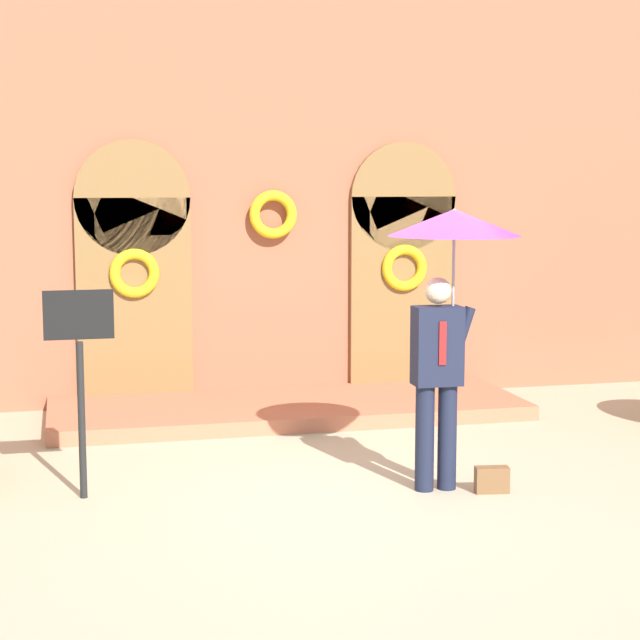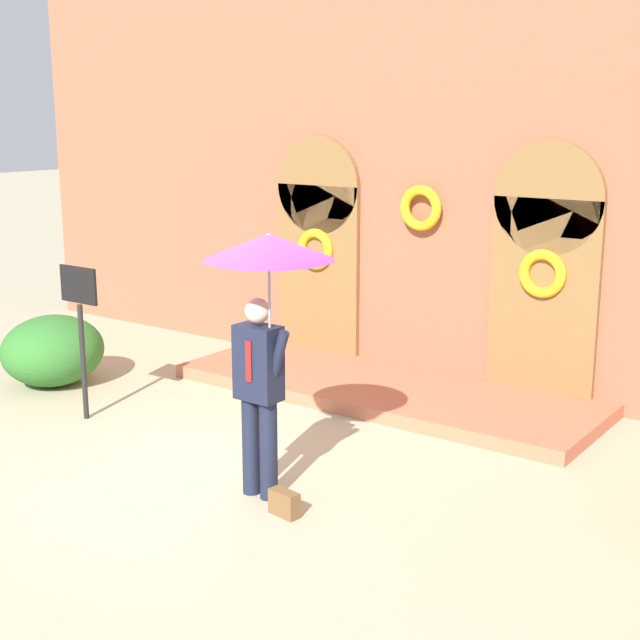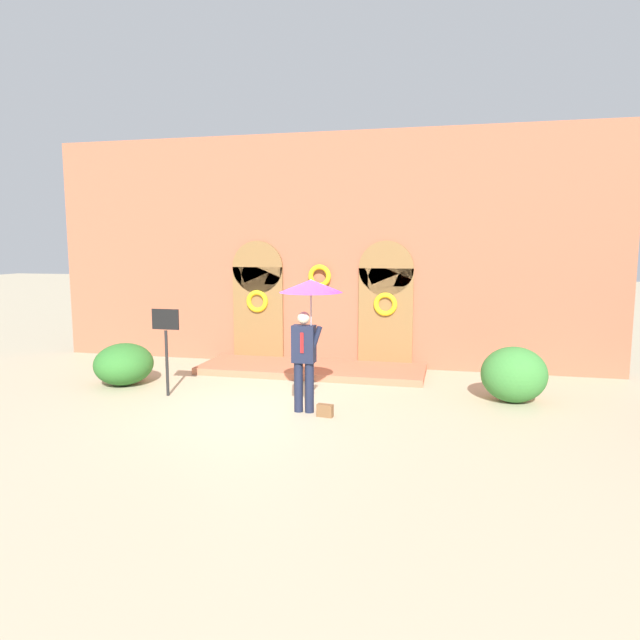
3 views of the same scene
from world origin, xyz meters
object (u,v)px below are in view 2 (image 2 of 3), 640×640
(person_with_umbrella, at_px, (266,286))
(handbag, at_px, (284,503))
(shrub_left, at_px, (53,350))
(sign_post, at_px, (80,317))

(person_with_umbrella, height_order, handbag, person_with_umbrella)
(shrub_left, bearing_deg, sign_post, -24.71)
(person_with_umbrella, distance_m, handbag, 1.84)
(person_with_umbrella, bearing_deg, sign_post, 171.37)
(person_with_umbrella, distance_m, shrub_left, 4.70)
(person_with_umbrella, bearing_deg, handbag, -31.25)
(handbag, xyz_separation_m, sign_post, (-3.33, 0.65, 1.05))
(handbag, height_order, sign_post, sign_post)
(sign_post, xyz_separation_m, shrub_left, (-1.34, 0.62, -0.72))
(person_with_umbrella, bearing_deg, shrub_left, 166.12)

